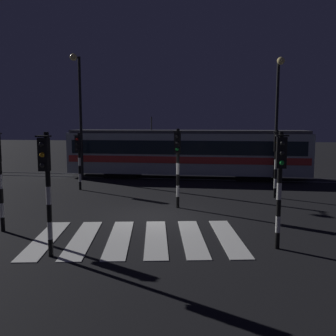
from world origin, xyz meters
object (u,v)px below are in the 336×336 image
(traffic_light_corner_far_right, at_px, (276,154))
(traffic_light_corner_near_right, at_px, (280,173))
(traffic_light_kerb_mid_left, at_px, (46,176))
(street_lamp_trackside_right, at_px, (278,106))
(tram, at_px, (186,152))
(street_lamp_trackside_left, at_px, (79,103))
(traffic_light_median_centre, at_px, (178,156))
(traffic_light_corner_far_left, at_px, (79,153))

(traffic_light_corner_far_right, height_order, traffic_light_corner_near_right, traffic_light_corner_near_right)
(traffic_light_kerb_mid_left, height_order, traffic_light_corner_near_right, traffic_light_kerb_mid_left)
(traffic_light_corner_far_right, xyz_separation_m, street_lamp_trackside_right, (0.56, 4.24, 2.47))
(traffic_light_kerb_mid_left, relative_size, tram, 0.22)
(tram, bearing_deg, street_lamp_trackside_left, -162.51)
(traffic_light_median_centre, height_order, traffic_light_corner_far_left, traffic_light_median_centre)
(traffic_light_kerb_mid_left, relative_size, traffic_light_corner_far_right, 1.03)
(traffic_light_kerb_mid_left, height_order, street_lamp_trackside_right, street_lamp_trackside_right)
(traffic_light_corner_far_left, height_order, street_lamp_trackside_right, street_lamp_trackside_right)
(traffic_light_median_centre, distance_m, traffic_light_corner_far_right, 5.40)
(traffic_light_corner_near_right, xyz_separation_m, street_lamp_trackside_right, (1.53, 12.03, 2.40))
(traffic_light_corner_far_left, distance_m, traffic_light_corner_near_right, 12.79)
(traffic_light_kerb_mid_left, distance_m, traffic_light_corner_near_right, 6.63)
(tram, bearing_deg, traffic_light_corner_far_right, -50.56)
(traffic_light_corner_far_left, xyz_separation_m, traffic_light_kerb_mid_left, (3.13, -10.09, 0.22))
(traffic_light_corner_far_right, relative_size, street_lamp_trackside_right, 0.45)
(traffic_light_corner_far_right, bearing_deg, street_lamp_trackside_right, 82.43)
(traffic_light_median_centre, bearing_deg, tram, 93.09)
(traffic_light_kerb_mid_left, bearing_deg, traffic_light_corner_far_left, 107.24)
(traffic_light_corner_near_right, bearing_deg, traffic_light_corner_far_right, 82.91)
(traffic_light_median_centre, xyz_separation_m, street_lamp_trackside_left, (-7.19, 6.92, 2.66))
(traffic_light_corner_far_right, bearing_deg, traffic_light_corner_near_right, -97.09)
(tram, bearing_deg, street_lamp_trackside_right, -18.72)
(street_lamp_trackside_left, bearing_deg, street_lamp_trackside_right, 0.96)
(traffic_light_corner_far_right, xyz_separation_m, street_lamp_trackside_left, (-11.76, 4.04, 2.73))
(traffic_light_corner_far_right, bearing_deg, traffic_light_kerb_mid_left, -128.25)
(traffic_light_corner_far_left, relative_size, street_lamp_trackside_left, 0.40)
(traffic_light_corner_near_right, relative_size, street_lamp_trackside_left, 0.44)
(traffic_light_kerb_mid_left, height_order, street_lamp_trackside_left, street_lamp_trackside_left)
(traffic_light_kerb_mid_left, xyz_separation_m, traffic_light_corner_near_right, (6.44, 1.61, -0.00))
(tram, bearing_deg, traffic_light_kerb_mid_left, -98.59)
(street_lamp_trackside_left, bearing_deg, traffic_light_corner_far_left, -69.81)
(traffic_light_kerb_mid_left, bearing_deg, street_lamp_trackside_left, 107.98)
(traffic_light_corner_far_left, bearing_deg, tram, 44.85)
(traffic_light_median_centre, distance_m, traffic_light_kerb_mid_left, 7.10)
(traffic_light_median_centre, bearing_deg, traffic_light_corner_far_right, 32.25)
(traffic_light_median_centre, bearing_deg, traffic_light_corner_near_right, -53.69)
(street_lamp_trackside_left, bearing_deg, tram, 17.49)
(traffic_light_corner_far_left, xyz_separation_m, traffic_light_corner_far_right, (10.54, -0.70, 0.15))
(traffic_light_corner_near_right, bearing_deg, street_lamp_trackside_right, 82.74)
(traffic_light_corner_far_right, relative_size, traffic_light_corner_near_right, 0.97)
(traffic_light_median_centre, relative_size, tram, 0.22)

